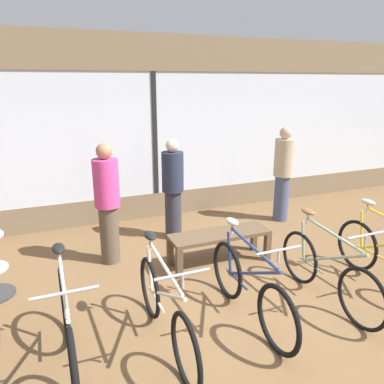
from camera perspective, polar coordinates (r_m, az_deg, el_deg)
name	(u,v)px	position (r m, az deg, el deg)	size (l,w,h in m)	color
ground_plane	(244,311)	(4.36, 8.00, -17.57)	(24.00, 24.00, 0.00)	brown
shop_back_wall	(154,128)	(6.71, -5.76, 9.65)	(12.00, 0.08, 3.20)	#7A664C
bicycle_far_left	(68,332)	(3.53, -18.33, -19.63)	(0.46, 1.74, 1.05)	black
bicycle_left	(165,310)	(3.69, -4.20, -17.45)	(0.46, 1.71, 1.01)	black
bicycle_center	(249,288)	(4.05, 8.68, -14.23)	(0.46, 1.68, 1.02)	black
bicycle_right	(327,271)	(4.57, 19.83, -11.28)	(0.46, 1.66, 1.01)	black
display_bench	(220,238)	(5.18, 4.24, -7.02)	(1.40, 0.44, 0.45)	brown
customer_near_rack	(173,188)	(5.86, -2.93, 0.67)	(0.37, 0.37, 1.60)	#2D2D38
customer_by_window	(283,172)	(6.81, 13.70, 2.93)	(0.41, 0.41, 1.69)	#424C6B
customer_mid_floor	(107,202)	(5.15, -12.77, -1.47)	(0.38, 0.38, 1.67)	brown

